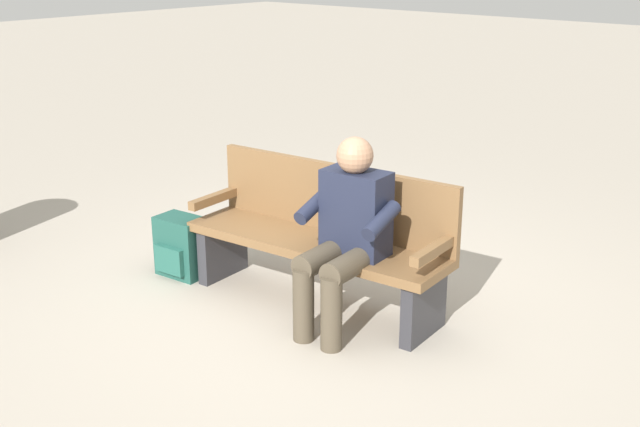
% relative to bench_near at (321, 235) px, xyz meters
% --- Properties ---
extents(ground_plane, '(40.00, 40.00, 0.00)m').
position_rel_bench_near_xyz_m(ground_plane, '(-0.01, 0.07, -0.46)').
color(ground_plane, '#A89E8E').
extents(bench_near, '(1.84, 0.64, 0.90)m').
position_rel_bench_near_xyz_m(bench_near, '(0.00, 0.00, 0.00)').
color(bench_near, brown).
rests_on(bench_near, ground).
extents(person_seated, '(0.60, 0.60, 1.18)m').
position_rel_bench_near_xyz_m(person_seated, '(-0.36, 0.20, 0.17)').
color(person_seated, '#1E2338').
rests_on(person_seated, ground).
extents(backpack, '(0.37, 0.29, 0.43)m').
position_rel_bench_near_xyz_m(backpack, '(1.03, 0.32, -0.25)').
color(backpack, '#1E4C42').
rests_on(backpack, ground).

